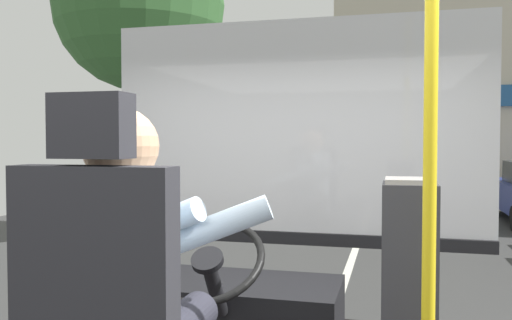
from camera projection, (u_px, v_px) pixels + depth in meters
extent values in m
cube|color=#383838|center=(359.00, 239.00, 10.55)|extent=(18.00, 44.00, 0.05)
cube|color=silver|center=(359.00, 238.00, 10.55)|extent=(0.12, 39.60, 0.00)
cube|color=#28282D|center=(94.00, 284.00, 1.49)|extent=(0.48, 0.10, 0.66)
cube|color=#28282D|center=(92.00, 126.00, 1.48)|extent=(0.22, 0.10, 0.18)
cylinder|color=silver|center=(122.00, 279.00, 1.65)|extent=(0.35, 0.35, 0.61)
cube|color=black|center=(148.00, 244.00, 1.82)|extent=(0.06, 0.01, 0.38)
sphere|color=tan|center=(121.00, 146.00, 1.63)|extent=(0.24, 0.24, 0.24)
cylinder|color=silver|center=(188.00, 237.00, 1.89)|extent=(0.61, 0.21, 0.30)
cylinder|color=silver|center=(132.00, 234.00, 1.94)|extent=(0.61, 0.21, 0.30)
cube|color=black|center=(237.00, 317.00, 2.89)|extent=(1.10, 0.56, 0.40)
cylinder|color=black|center=(215.00, 287.00, 2.51)|extent=(0.07, 0.26, 0.34)
torus|color=black|center=(207.00, 260.00, 2.41)|extent=(0.53, 0.46, 0.32)
cylinder|color=black|center=(207.00, 260.00, 2.41)|extent=(0.15, 0.14, 0.11)
cylinder|color=yellow|center=(430.00, 145.00, 1.72)|extent=(0.04, 0.04, 2.28)
cube|color=#333338|center=(409.00, 303.00, 2.19)|extent=(0.22, 0.25, 0.98)
cube|color=#9E9993|center=(410.00, 181.00, 2.17)|extent=(0.19, 0.22, 0.02)
cube|color=silver|center=(295.00, 126.00, 3.52)|extent=(2.50, 0.01, 1.40)
cube|color=black|center=(294.00, 238.00, 3.55)|extent=(2.50, 0.08, 0.08)
cylinder|color=#4C3828|center=(141.00, 150.00, 10.40)|extent=(0.27, 0.27, 3.46)
sphere|color=#315D2D|center=(140.00, 6.00, 10.29)|extent=(3.26, 3.26, 3.26)
cube|color=#BCB29E|center=(503.00, 82.00, 17.96)|extent=(10.67, 6.00, 7.77)
cylinder|color=black|center=(493.00, 204.00, 13.85)|extent=(0.14, 0.54, 0.54)
cube|color=maroon|center=(501.00, 182.00, 17.59)|extent=(1.99, 3.95, 0.62)
cube|color=#282D33|center=(503.00, 165.00, 17.34)|extent=(1.63, 2.17, 0.47)
cylinder|color=black|center=(466.00, 187.00, 19.02)|extent=(0.14, 0.51, 0.51)
cylinder|color=black|center=(476.00, 194.00, 16.65)|extent=(0.14, 0.51, 0.51)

